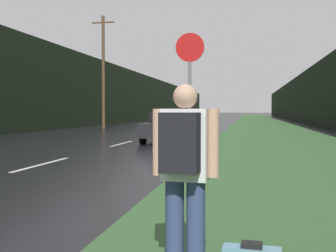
% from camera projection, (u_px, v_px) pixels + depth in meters
% --- Properties ---
extents(grass_verge, '(6.00, 240.00, 0.02)m').
position_uv_depth(grass_verge, '(263.00, 125.00, 40.13)').
color(grass_verge, '#33562D').
rests_on(grass_verge, ground_plane).
extents(lane_stripe_b, '(0.12, 3.00, 0.01)m').
position_uv_depth(lane_stripe_b, '(42.00, 164.00, 10.86)').
color(lane_stripe_b, silver).
rests_on(lane_stripe_b, ground_plane).
extents(lane_stripe_c, '(0.12, 3.00, 0.01)m').
position_uv_depth(lane_stripe_c, '(122.00, 143.00, 17.74)').
color(lane_stripe_c, silver).
rests_on(lane_stripe_c, ground_plane).
extents(lane_stripe_d, '(0.12, 3.00, 0.01)m').
position_uv_depth(lane_stripe_d, '(157.00, 134.00, 24.61)').
color(lane_stripe_d, silver).
rests_on(lane_stripe_d, ground_plane).
extents(lane_stripe_e, '(0.12, 3.00, 0.01)m').
position_uv_depth(lane_stripe_e, '(177.00, 129.00, 31.48)').
color(lane_stripe_e, silver).
rests_on(lane_stripe_e, ground_plane).
extents(lane_stripe_f, '(0.12, 3.00, 0.01)m').
position_uv_depth(lane_stripe_f, '(190.00, 126.00, 38.35)').
color(lane_stripe_f, silver).
rests_on(lane_stripe_f, ground_plane).
extents(treeline_far_side, '(2.00, 140.00, 6.28)m').
position_uv_depth(treeline_far_side, '(128.00, 97.00, 52.87)').
color(treeline_far_side, black).
rests_on(treeline_far_side, ground_plane).
extents(treeline_near_side, '(2.00, 140.00, 6.01)m').
position_uv_depth(treeline_near_side, '(313.00, 97.00, 48.71)').
color(treeline_near_side, black).
rests_on(treeline_near_side, ground_plane).
extents(utility_pole_far, '(1.80, 0.24, 8.64)m').
position_uv_depth(utility_pole_far, '(103.00, 71.00, 32.32)').
color(utility_pole_far, '#4C3823').
rests_on(utility_pole_far, ground_plane).
extents(stop_sign, '(0.65, 0.07, 3.12)m').
position_uv_depth(stop_sign, '(190.00, 89.00, 9.42)').
color(stop_sign, slate).
rests_on(stop_sign, ground_plane).
extents(hitchhiker_with_backpack, '(0.56, 0.42, 1.60)m').
position_uv_depth(hitchhiker_with_backpack, '(184.00, 167.00, 3.42)').
color(hitchhiker_with_backpack, navy).
rests_on(hitchhiker_with_backpack, ground_plane).
extents(car_passing_near, '(1.98, 4.40, 1.34)m').
position_uv_depth(car_passing_near, '(170.00, 127.00, 18.69)').
color(car_passing_near, black).
rests_on(car_passing_near, ground_plane).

